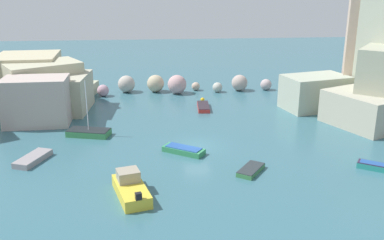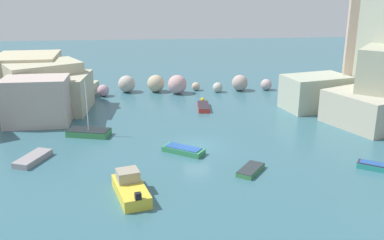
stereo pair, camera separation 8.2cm
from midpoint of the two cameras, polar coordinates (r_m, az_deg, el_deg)
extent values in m
plane|color=#366472|center=(42.37, 0.72, -3.50)|extent=(160.00, 160.00, 0.00)
cube|color=#B7B393|center=(57.40, -18.77, 4.32)|extent=(10.26, 9.15, 5.78)
cube|color=#BEB38F|center=(61.82, -20.57, 5.23)|extent=(8.15, 8.43, 6.14)
cube|color=#BAA8A0|center=(51.14, -19.67, 2.35)|extent=(7.07, 4.59, 5.30)
cube|color=#B5B097|center=(55.90, -17.29, 3.41)|extent=(8.13, 7.88, 4.44)
cube|color=#B1B393|center=(61.44, -15.47, 3.50)|extent=(6.60, 9.29, 1.64)
cube|color=#AFAA95|center=(51.65, 21.93, 1.31)|extent=(9.09, 9.71, 3.70)
cube|color=tan|center=(59.58, 23.49, 7.94)|extent=(9.45, 7.44, 13.25)
cube|color=#A6AE9A|center=(56.38, 15.92, 3.52)|extent=(8.66, 6.59, 4.19)
sphere|color=#A49E98|center=(63.42, -17.07, 4.31)|extent=(2.76, 2.76, 2.76)
sphere|color=#AEA18B|center=(62.69, -14.64, 4.01)|extent=(2.00, 2.00, 2.00)
sphere|color=#BF94A7|center=(61.60, -11.56, 3.82)|extent=(1.63, 1.63, 1.63)
sphere|color=#B5AAA1|center=(63.19, -8.54, 4.71)|extent=(2.42, 2.42, 2.42)
sphere|color=#BBAA8B|center=(62.93, -4.75, 4.81)|extent=(2.46, 2.46, 2.46)
sphere|color=#C09698|center=(61.76, -1.91, 4.71)|extent=(2.67, 2.67, 2.67)
sphere|color=#BCA28D|center=(63.67, 0.55, 4.45)|extent=(1.21, 1.21, 1.21)
sphere|color=#B1B1A6|center=(62.74, 3.43, 4.31)|extent=(1.42, 1.42, 1.42)
sphere|color=#AB9890|center=(63.83, 6.34, 4.88)|extent=(2.32, 2.32, 2.32)
sphere|color=#B39EA1|center=(64.78, 9.76, 4.61)|extent=(1.62, 1.62, 1.62)
sphere|color=gold|center=(57.78, 1.45, 2.70)|extent=(0.56, 0.56, 0.56)
cube|color=gray|center=(41.44, -20.12, -4.78)|extent=(2.86, 4.20, 0.53)
cube|color=#3D874C|center=(46.43, -13.36, -1.64)|extent=(4.67, 2.99, 0.61)
cube|color=black|center=(46.32, -13.39, -1.25)|extent=(4.58, 2.93, 0.06)
cylinder|color=silver|center=(45.55, -13.62, 1.84)|extent=(0.10, 0.10, 5.26)
cube|color=gold|center=(33.17, -7.95, -9.23)|extent=(3.22, 5.22, 0.91)
cube|color=#9E937F|center=(33.59, -8.37, -7.20)|extent=(1.96, 1.86, 0.86)
cube|color=black|center=(30.86, -7.04, -9.90)|extent=(0.52, 0.46, 0.50)
cube|color=#3C7B43|center=(37.18, 7.77, -6.55)|extent=(2.90, 3.30, 0.36)
cube|color=#282F33|center=(37.10, 7.78, -6.26)|extent=(2.84, 3.23, 0.06)
cube|color=red|center=(54.59, 1.56, 1.72)|extent=(1.65, 4.20, 0.45)
cube|color=#2B222A|center=(54.52, 1.56, 1.98)|extent=(1.61, 4.11, 0.06)
cube|color=#338956|center=(40.77, -1.07, -4.01)|extent=(4.09, 3.41, 0.51)
cube|color=#234C93|center=(40.66, -1.07, -3.62)|extent=(3.47, 2.90, 0.08)
cube|color=teal|center=(40.50, 22.89, -5.68)|extent=(2.88, 2.40, 0.49)
cube|color=#2C1E36|center=(40.40, 22.93, -5.32)|extent=(2.82, 2.35, 0.06)
cube|color=#234C93|center=(40.40, 22.93, -5.31)|extent=(2.45, 2.04, 0.08)
camera|label=1|loc=(0.04, -89.95, 0.02)|focal=40.58mm
camera|label=2|loc=(0.04, 90.05, -0.02)|focal=40.58mm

